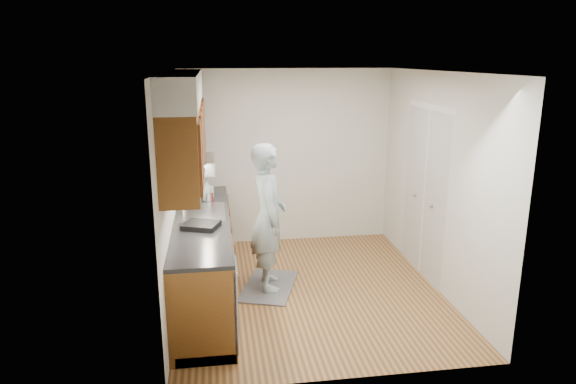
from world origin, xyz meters
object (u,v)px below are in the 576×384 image
object	(u,v)px
soda_can	(211,198)
soap_bottle_b	(209,189)
person	(268,207)
soap_bottle_c	(202,190)
steel_can	(209,198)
dish_rack	(201,225)
soap_bottle_a	(207,190)

from	to	relation	value
soda_can	soap_bottle_b	bearing A→B (deg)	95.02
person	soap_bottle_c	size ratio (longest dim) A/B	12.22
person	steel_can	bearing A→B (deg)	55.34
soap_bottle_c	dish_rack	size ratio (longest dim) A/B	0.46
person	soda_can	xyz separation A→B (m)	(-0.65, 0.48, 0.01)
soap_bottle_b	dish_rack	xyz separation A→B (m)	(-0.08, -1.21, -0.08)
soap_bottle_c	dish_rack	xyz separation A→B (m)	(0.01, -1.26, -0.05)
soap_bottle_b	person	bearing A→B (deg)	-47.06
person	soda_can	bearing A→B (deg)	53.32
soap_bottle_b	soap_bottle_a	bearing A→B (deg)	-99.07
steel_can	soap_bottle_a	bearing A→B (deg)	101.97
soda_can	soap_bottle_a	bearing A→B (deg)	116.01
soap_bottle_a	steel_can	world-z (taller)	soap_bottle_a
soap_bottle_b	soda_can	xyz separation A→B (m)	(0.02, -0.25, -0.05)
soap_bottle_b	dish_rack	size ratio (longest dim) A/B	0.60
dish_rack	person	bearing A→B (deg)	53.46
soda_can	dish_rack	bearing A→B (deg)	-95.91
soda_can	steel_can	size ratio (longest dim) A/B	0.93
person	soda_can	world-z (taller)	person
person	dish_rack	xyz separation A→B (m)	(-0.75, -0.48, -0.02)
person	soap_bottle_b	distance (m)	0.99
soap_bottle_c	dish_rack	world-z (taller)	soap_bottle_c
dish_rack	steel_can	bearing A→B (deg)	105.90
person	dish_rack	distance (m)	0.89
soap_bottle_a	soap_bottle_c	size ratio (longest dim) A/B	1.67
person	soap_bottle_b	size ratio (longest dim) A/B	9.41
soap_bottle_c	steel_can	bearing A→B (deg)	-75.35
soap_bottle_a	soap_bottle_c	world-z (taller)	soap_bottle_a
person	soap_bottle_a	bearing A→B (deg)	50.20
soap_bottle_c	soap_bottle_a	bearing A→B (deg)	-73.89
soap_bottle_b	steel_can	size ratio (longest dim) A/B	1.67
soap_bottle_a	soap_bottle_c	distance (m)	0.22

